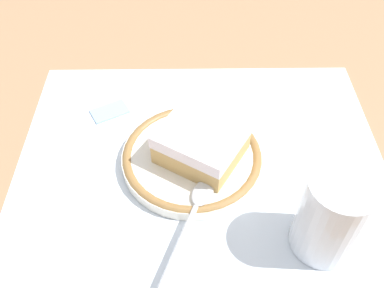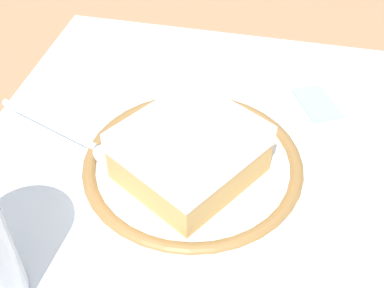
{
  "view_description": "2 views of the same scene",
  "coord_description": "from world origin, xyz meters",
  "px_view_note": "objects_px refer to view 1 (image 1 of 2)",
  "views": [
    {
      "loc": [
        -0.02,
        -0.34,
        0.41
      ],
      "look_at": [
        -0.01,
        -0.0,
        0.04
      ],
      "focal_mm": 39.55,
      "sensor_mm": 36.0,
      "label": 1
    },
    {
      "loc": [
        0.26,
        0.06,
        0.3
      ],
      "look_at": [
        -0.01,
        -0.0,
        0.04
      ],
      "focal_mm": 48.28,
      "sensor_mm": 36.0,
      "label": 2
    }
  ],
  "objects_px": {
    "cup": "(330,219)",
    "cake_slice": "(202,145)",
    "spoon": "(194,210)",
    "sugar_packet": "(110,110)",
    "plate": "(192,158)"
  },
  "relations": [
    {
      "from": "spoon",
      "to": "cup",
      "type": "bearing_deg",
      "value": -12.24
    },
    {
      "from": "plate",
      "to": "cake_slice",
      "type": "xyz_separation_m",
      "value": [
        0.01,
        -0.0,
        0.03
      ]
    },
    {
      "from": "cake_slice",
      "to": "spoon",
      "type": "bearing_deg",
      "value": -97.82
    },
    {
      "from": "plate",
      "to": "sugar_packet",
      "type": "distance_m",
      "value": 0.15
    },
    {
      "from": "cake_slice",
      "to": "sugar_packet",
      "type": "relative_size",
      "value": 2.48
    },
    {
      "from": "cup",
      "to": "cake_slice",
      "type": "bearing_deg",
      "value": 139.01
    },
    {
      "from": "plate",
      "to": "spoon",
      "type": "distance_m",
      "value": 0.08
    },
    {
      "from": "cup",
      "to": "sugar_packet",
      "type": "distance_m",
      "value": 0.33
    },
    {
      "from": "cup",
      "to": "spoon",
      "type": "bearing_deg",
      "value": 167.76
    },
    {
      "from": "spoon",
      "to": "sugar_packet",
      "type": "relative_size",
      "value": 2.79
    },
    {
      "from": "plate",
      "to": "cake_slice",
      "type": "relative_size",
      "value": 1.41
    },
    {
      "from": "plate",
      "to": "cup",
      "type": "distance_m",
      "value": 0.18
    },
    {
      "from": "plate",
      "to": "sugar_packet",
      "type": "bearing_deg",
      "value": 140.66
    },
    {
      "from": "sugar_packet",
      "to": "cake_slice",
      "type": "bearing_deg",
      "value": -37.74
    },
    {
      "from": "cake_slice",
      "to": "sugar_packet",
      "type": "height_order",
      "value": "cake_slice"
    }
  ]
}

